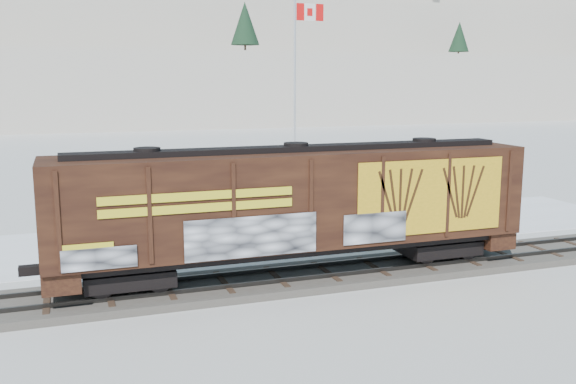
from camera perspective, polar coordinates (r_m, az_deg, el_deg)
name	(u,v)px	position (r m, az deg, el deg)	size (l,w,h in m)	color
ground	(326,279)	(24.73, 3.42, -7.69)	(500.00, 500.00, 0.00)	white
rail_track	(326,275)	(24.69, 3.42, -7.37)	(50.00, 3.40, 0.43)	#59544C
parking_strip	(267,234)	(31.52, -1.86, -3.78)	(40.00, 8.00, 0.03)	white
hillside	(99,51)	(161.92, -16.45, 11.96)	(360.00, 110.00, 93.00)	white
hopper_railcar	(296,203)	(23.54, 0.72, -0.94)	(17.70, 3.06, 4.70)	black
flagpole	(296,128)	(39.61, 0.74, 5.70)	(2.30, 0.90, 12.20)	silver
car_silver	(215,223)	(30.17, -6.52, -2.75)	(2.03, 5.05, 1.72)	#A8AAB0
car_white	(206,218)	(31.57, -7.28, -2.33)	(1.67, 4.80, 1.58)	silver
car_dark	(396,213)	(33.75, 9.55, -1.89)	(1.74, 4.28, 1.24)	black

